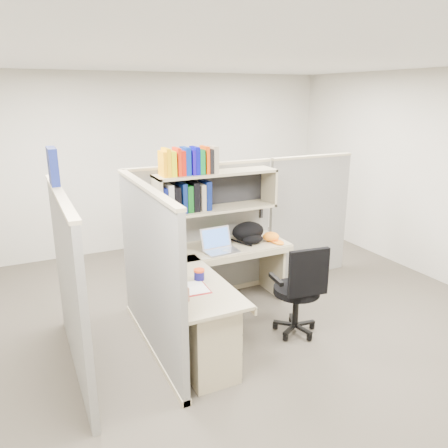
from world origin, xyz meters
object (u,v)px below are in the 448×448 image
snack_canister (199,274)px  task_chair (298,304)px  backpack (250,233)px  desk (212,311)px  laptop (221,241)px

snack_canister → task_chair: size_ratio=0.10×
backpack → task_chair: 1.05m
desk → task_chair: task_chair is taller
desk → backpack: backpack is taller
backpack → laptop: bearing=-164.5°
backpack → snack_canister: bearing=-145.5°
task_chair → backpack: bearing=93.1°
desk → backpack: 1.28m
laptop → snack_canister: 0.77m
laptop → backpack: size_ratio=0.92×
backpack → snack_canister: size_ratio=3.80×
backpack → snack_canister: backpack is taller
laptop → task_chair: bearing=-60.2°
desk → snack_canister: 0.37m
desk → backpack: size_ratio=4.47×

